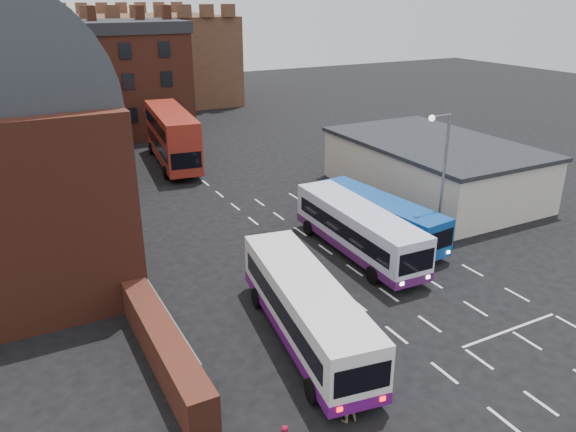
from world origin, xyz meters
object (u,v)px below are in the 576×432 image
bus_blue (379,215)px  bus_red_double (172,136)px  bus_white_inbound (358,227)px  pedestrian_beige (347,402)px  bus_white_outbound (306,306)px  street_lamp (441,168)px

bus_blue → bus_red_double: (-6.60, 22.72, 1.05)m
bus_white_inbound → pedestrian_beige: (-8.53, -11.74, -0.96)m
bus_white_inbound → bus_blue: 2.90m
bus_white_inbound → bus_red_double: 24.39m
bus_white_inbound → bus_red_double: size_ratio=0.86×
bus_white_outbound → bus_red_double: 30.74m
bus_red_double → bus_white_outbound: bearing=90.8°
pedestrian_beige → street_lamp: bearing=-130.9°
bus_red_double → pedestrian_beige: 36.11m
bus_white_outbound → bus_blue: bus_white_outbound is taller
bus_blue → bus_white_outbound: bearing=32.0°
bus_white_inbound → bus_blue: (2.58, 1.32, -0.15)m
bus_blue → pedestrian_beige: bus_blue is taller
bus_white_inbound → bus_red_double: bearing=-78.8°
bus_blue → bus_white_inbound: bearing=20.8°
bus_white_outbound → pedestrian_beige: bus_white_outbound is taller
bus_red_double → pedestrian_beige: bus_red_double is taller
bus_white_inbound → bus_white_outbound: bearing=43.4°
bus_red_double → street_lamp: bearing=116.5°
bus_red_double → street_lamp: (8.97, -25.30, 2.42)m
bus_white_outbound → pedestrian_beige: size_ratio=7.10×
bus_white_outbound → bus_white_inbound: bearing=50.3°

